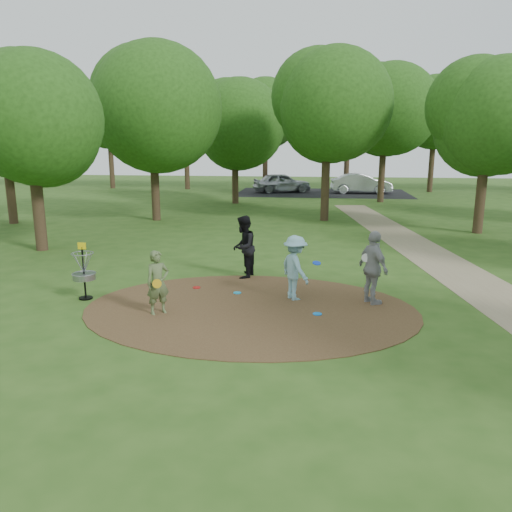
# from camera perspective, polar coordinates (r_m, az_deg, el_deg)

# --- Properties ---
(ground) EXTENTS (100.00, 100.00, 0.00)m
(ground) POSITION_cam_1_polar(r_m,az_deg,el_deg) (12.64, -0.67, -6.07)
(ground) COLOR #2D5119
(ground) RESTS_ON ground
(dirt_clearing) EXTENTS (8.40, 8.40, 0.02)m
(dirt_clearing) POSITION_cam_1_polar(r_m,az_deg,el_deg) (12.64, -0.67, -6.03)
(dirt_clearing) COLOR #47301C
(dirt_clearing) RESTS_ON ground
(footpath) EXTENTS (7.55, 39.89, 0.01)m
(footpath) POSITION_cam_1_polar(r_m,az_deg,el_deg) (15.25, 25.50, -4.01)
(footpath) COLOR #8C7A5B
(footpath) RESTS_ON ground
(parking_lot) EXTENTS (14.00, 8.00, 0.01)m
(parking_lot) POSITION_cam_1_polar(r_m,az_deg,el_deg) (42.05, 7.60, 7.17)
(parking_lot) COLOR black
(parking_lot) RESTS_ON ground
(player_observer_with_disc) EXTENTS (0.69, 0.66, 1.58)m
(player_observer_with_disc) POSITION_cam_1_polar(r_m,az_deg,el_deg) (12.30, -11.16, -3.01)
(player_observer_with_disc) COLOR #53643A
(player_observer_with_disc) RESTS_ON ground
(player_throwing_with_disc) EXTENTS (1.29, 1.29, 1.74)m
(player_throwing_with_disc) POSITION_cam_1_polar(r_m,az_deg,el_deg) (13.20, 4.50, -1.37)
(player_throwing_with_disc) COLOR #80B1BE
(player_throwing_with_disc) RESTS_ON ground
(player_walking_with_disc) EXTENTS (0.84, 1.02, 1.93)m
(player_walking_with_disc) POSITION_cam_1_polar(r_m,az_deg,el_deg) (15.31, -1.44, 1.04)
(player_walking_with_disc) COLOR black
(player_walking_with_disc) RESTS_ON ground
(player_waiting_with_disc) EXTENTS (0.96, 1.22, 1.93)m
(player_waiting_with_disc) POSITION_cam_1_polar(r_m,az_deg,el_deg) (13.11, 13.25, -1.34)
(player_waiting_with_disc) COLOR #98989A
(player_waiting_with_disc) RESTS_ON ground
(disc_ground_cyan) EXTENTS (0.22, 0.22, 0.02)m
(disc_ground_cyan) POSITION_cam_1_polar(r_m,az_deg,el_deg) (13.88, -2.15, -4.22)
(disc_ground_cyan) COLOR #1A9DD3
(disc_ground_cyan) RESTS_ON dirt_clearing
(disc_ground_blue) EXTENTS (0.22, 0.22, 0.02)m
(disc_ground_blue) POSITION_cam_1_polar(r_m,az_deg,el_deg) (12.30, 7.02, -6.58)
(disc_ground_blue) COLOR #0D7CED
(disc_ground_blue) RESTS_ON dirt_clearing
(disc_ground_red) EXTENTS (0.22, 0.22, 0.02)m
(disc_ground_red) POSITION_cam_1_polar(r_m,az_deg,el_deg) (14.46, -6.81, -3.60)
(disc_ground_red) COLOR red
(disc_ground_red) RESTS_ON dirt_clearing
(car_left) EXTENTS (5.12, 3.28, 1.62)m
(car_left) POSITION_cam_1_polar(r_m,az_deg,el_deg) (42.09, 2.99, 8.37)
(car_left) COLOR #A8ACB0
(car_left) RESTS_ON ground
(car_right) EXTENTS (4.97, 1.87, 1.62)m
(car_right) POSITION_cam_1_polar(r_m,az_deg,el_deg) (42.02, 11.92, 8.10)
(car_right) COLOR #B7BCBF
(car_right) RESTS_ON ground
(disc_golf_basket) EXTENTS (0.63, 0.63, 1.54)m
(disc_golf_basket) POSITION_cam_1_polar(r_m,az_deg,el_deg) (13.98, -19.11, -1.21)
(disc_golf_basket) COLOR black
(disc_golf_basket) RESTS_ON ground
(tree_ring) EXTENTS (36.86, 45.23, 9.14)m
(tree_ring) POSITION_cam_1_polar(r_m,az_deg,el_deg) (22.44, 5.77, 15.69)
(tree_ring) COLOR #332316
(tree_ring) RESTS_ON ground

